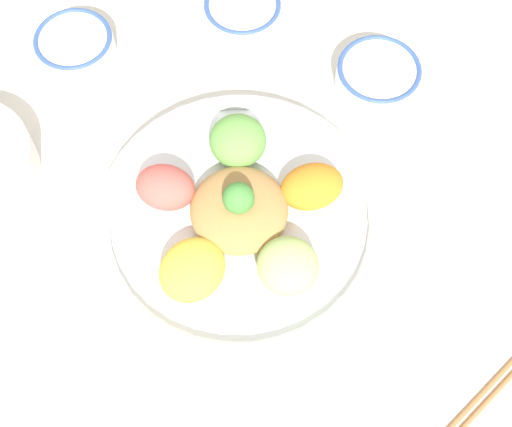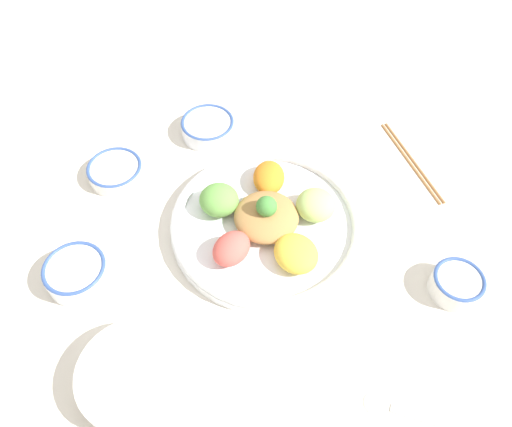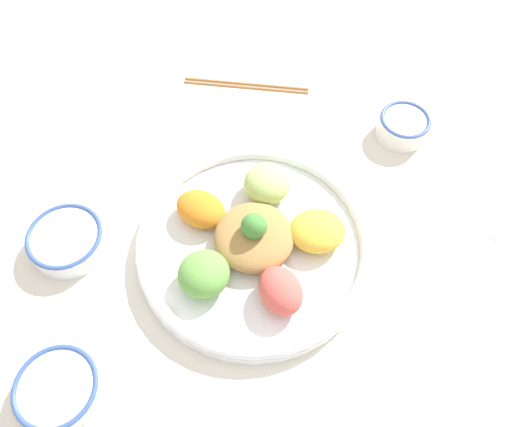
# 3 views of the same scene
# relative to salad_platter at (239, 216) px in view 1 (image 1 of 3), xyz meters

# --- Properties ---
(ground_plane) EXTENTS (2.40, 2.40, 0.00)m
(ground_plane) POSITION_rel_salad_platter_xyz_m (-0.02, -0.03, -0.03)
(ground_plane) COLOR silver
(salad_platter) EXTENTS (0.37, 0.37, 0.09)m
(salad_platter) POSITION_rel_salad_platter_xyz_m (0.00, 0.00, 0.00)
(salad_platter) COLOR white
(salad_platter) RESTS_ON ground_plane
(rice_bowl_blue) EXTENTS (0.11, 0.11, 0.05)m
(rice_bowl_blue) POSITION_rel_salad_platter_xyz_m (-0.24, -0.27, 0.00)
(rice_bowl_blue) COLOR white
(rice_bowl_blue) RESTS_ON ground_plane
(sauce_bowl_dark) EXTENTS (0.12, 0.12, 0.04)m
(sauce_bowl_dark) POSITION_rel_salad_platter_xyz_m (-0.24, 0.17, -0.00)
(sauce_bowl_dark) COLOR white
(sauce_bowl_dark) RESTS_ON ground_plane
(rice_bowl_plain) EXTENTS (0.12, 0.12, 0.03)m
(rice_bowl_plain) POSITION_rel_salad_platter_xyz_m (-0.34, -0.03, -0.01)
(rice_bowl_plain) COLOR white
(rice_bowl_plain) RESTS_ON ground_plane
(chopsticks_pair_near) EXTENTS (0.20, 0.18, 0.01)m
(chopsticks_pair_near) POSITION_rel_salad_platter_xyz_m (0.19, 0.31, -0.02)
(chopsticks_pair_near) COLOR #9E6B3D
(chopsticks_pair_near) RESTS_ON ground_plane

